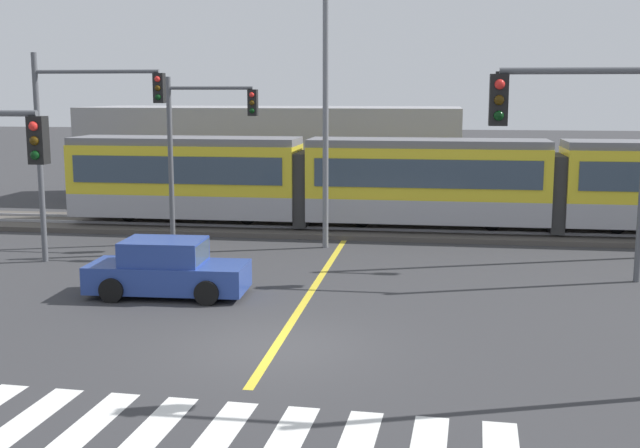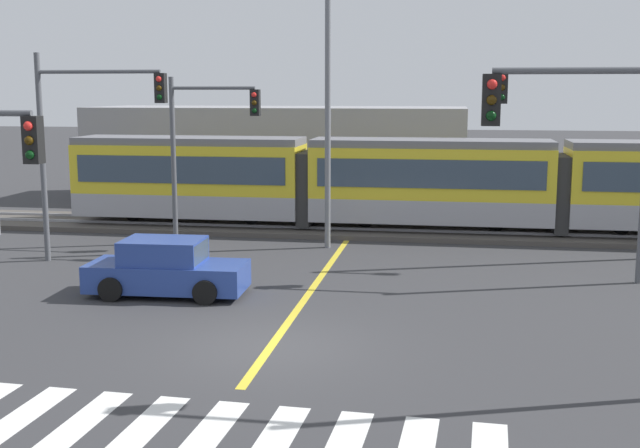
# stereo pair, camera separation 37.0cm
# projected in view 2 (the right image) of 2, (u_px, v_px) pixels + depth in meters

# --- Properties ---
(ground_plane) EXTENTS (200.00, 200.00, 0.00)m
(ground_plane) POSITION_uv_depth(u_px,v_px,m) (270.00, 347.00, 17.12)
(ground_plane) COLOR #333335
(track_bed) EXTENTS (120.00, 4.00, 0.18)m
(track_bed) POSITION_uv_depth(u_px,v_px,m) (353.00, 229.00, 31.23)
(track_bed) COLOR #4C4742
(track_bed) RESTS_ON ground
(rail_near) EXTENTS (120.00, 0.08, 0.10)m
(rail_near) POSITION_uv_depth(u_px,v_px,m) (351.00, 229.00, 30.51)
(rail_near) COLOR #939399
(rail_near) RESTS_ON track_bed
(rail_far) EXTENTS (120.00, 0.08, 0.10)m
(rail_far) POSITION_uv_depth(u_px,v_px,m) (356.00, 223.00, 31.91)
(rail_far) COLOR #939399
(rail_far) RESTS_ON track_bed
(light_rail_tram) EXTENTS (28.00, 2.64, 3.43)m
(light_rail_tram) POSITION_uv_depth(u_px,v_px,m) (430.00, 181.00, 30.43)
(light_rail_tram) COLOR #9E9EA3
(light_rail_tram) RESTS_ON track_bed
(crosswalk_stripe_1) EXTENTS (0.69, 2.82, 0.01)m
(crosswalk_stripe_1) POSITION_uv_depth(u_px,v_px,m) (20.00, 418.00, 13.40)
(crosswalk_stripe_1) COLOR silver
(crosswalk_stripe_1) RESTS_ON ground
(crosswalk_stripe_2) EXTENTS (0.69, 2.82, 0.01)m
(crosswalk_stripe_2) POSITION_uv_depth(u_px,v_px,m) (80.00, 423.00, 13.18)
(crosswalk_stripe_2) COLOR silver
(crosswalk_stripe_2) RESTS_ON ground
(crosswalk_stripe_3) EXTENTS (0.69, 2.82, 0.01)m
(crosswalk_stripe_3) POSITION_uv_depth(u_px,v_px,m) (143.00, 429.00, 12.95)
(crosswalk_stripe_3) COLOR silver
(crosswalk_stripe_3) RESTS_ON ground
(crosswalk_stripe_4) EXTENTS (0.69, 2.82, 0.01)m
(crosswalk_stripe_4) POSITION_uv_depth(u_px,v_px,m) (207.00, 435.00, 12.73)
(crosswalk_stripe_4) COLOR silver
(crosswalk_stripe_4) RESTS_ON ground
(crosswalk_stripe_5) EXTENTS (0.69, 2.82, 0.01)m
(crosswalk_stripe_5) POSITION_uv_depth(u_px,v_px,m) (274.00, 441.00, 12.50)
(crosswalk_stripe_5) COLOR silver
(crosswalk_stripe_5) RESTS_ON ground
(crosswalk_stripe_6) EXTENTS (0.69, 2.82, 0.01)m
(crosswalk_stripe_6) POSITION_uv_depth(u_px,v_px,m) (343.00, 448.00, 12.28)
(crosswalk_stripe_6) COLOR silver
(crosswalk_stripe_6) RESTS_ON ground
(lane_centre_line) EXTENTS (0.20, 15.02, 0.01)m
(lane_centre_line) POSITION_uv_depth(u_px,v_px,m) (311.00, 290.00, 21.99)
(lane_centre_line) COLOR gold
(lane_centre_line) RESTS_ON ground
(sedan_crossing) EXTENTS (4.26, 2.04, 1.52)m
(sedan_crossing) POSITION_uv_depth(u_px,v_px,m) (167.00, 269.00, 21.42)
(sedan_crossing) COLOR #284293
(sedan_crossing) RESTS_ON ground
(traffic_light_mid_left) EXTENTS (4.25, 0.38, 6.59)m
(traffic_light_mid_left) POSITION_uv_depth(u_px,v_px,m) (82.00, 127.00, 24.95)
(traffic_light_mid_left) COLOR #515459
(traffic_light_mid_left) RESTS_ON ground
(traffic_light_far_left) EXTENTS (3.25, 0.38, 5.90)m
(traffic_light_far_left) POSITION_uv_depth(u_px,v_px,m) (202.00, 135.00, 28.01)
(traffic_light_far_left) COLOR #515459
(traffic_light_far_left) RESTS_ON ground
(traffic_light_near_right) EXTENTS (3.75, 0.38, 6.31)m
(traffic_light_near_right) POSITION_uv_depth(u_px,v_px,m) (624.00, 167.00, 13.82)
(traffic_light_near_right) COLOR #515459
(traffic_light_near_right) RESTS_ON ground
(traffic_light_mid_right) EXTENTS (4.25, 0.38, 6.40)m
(traffic_light_mid_right) POSITION_uv_depth(u_px,v_px,m) (595.00, 132.00, 22.38)
(traffic_light_mid_right) COLOR #515459
(traffic_light_mid_right) RESTS_ON ground
(street_lamp_centre) EXTENTS (2.45, 0.28, 9.01)m
(street_lamp_centre) POSITION_uv_depth(u_px,v_px,m) (334.00, 99.00, 27.16)
(street_lamp_centre) COLOR slate
(street_lamp_centre) RESTS_ON ground
(building_backdrop_far) EXTENTS (18.46, 6.00, 4.63)m
(building_backdrop_far) POSITION_uv_depth(u_px,v_px,m) (279.00, 154.00, 40.17)
(building_backdrop_far) COLOR gray
(building_backdrop_far) RESTS_ON ground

